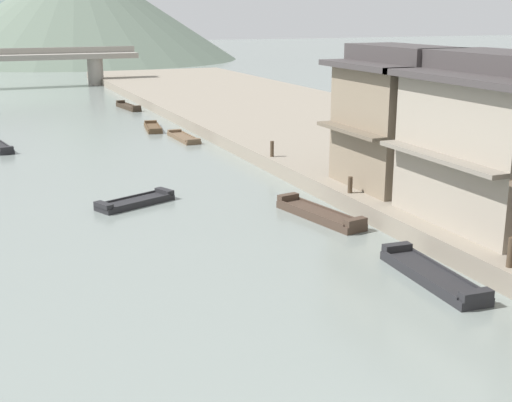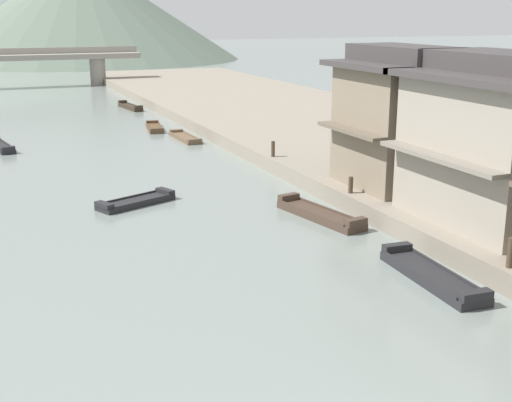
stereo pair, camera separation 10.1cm
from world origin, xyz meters
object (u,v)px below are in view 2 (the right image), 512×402
(boat_midriver_drifting, at_px, (185,138))
(boat_upstream_distant, at_px, (136,202))
(mooring_post_dock_mid, at_px, (351,185))
(boat_moored_nearest, at_px, (155,128))
(house_waterfront_second, at_px, (507,141))
(house_waterfront_tall, at_px, (400,118))
(boat_midriver_upstream, at_px, (1,146))
(mooring_post_dock_near, at_px, (510,253))
(mooring_post_dock_far, at_px, (273,149))
(stone_bridge, at_px, (31,62))
(boat_moored_second, at_px, (130,107))
(boat_moored_far, at_px, (432,276))
(boat_moored_third, at_px, (320,214))

(boat_midriver_drifting, relative_size, boat_upstream_distant, 1.16)
(boat_upstream_distant, height_order, mooring_post_dock_mid, mooring_post_dock_mid)
(boat_moored_nearest, relative_size, mooring_post_dock_mid, 5.76)
(house_waterfront_second, xyz_separation_m, house_waterfront_tall, (-0.53, 6.09, 0.02))
(boat_midriver_upstream, bearing_deg, boat_upstream_distant, -72.67)
(mooring_post_dock_near, bearing_deg, mooring_post_dock_far, 90.00)
(house_waterfront_tall, xyz_separation_m, stone_bridge, (-11.00, 57.24, -0.97))
(boat_moored_second, bearing_deg, mooring_post_dock_mid, -86.99)
(boat_midriver_upstream, distance_m, house_waterfront_second, 30.96)
(boat_moored_far, relative_size, mooring_post_dock_mid, 6.71)
(boat_moored_far, distance_m, mooring_post_dock_mid, 8.31)
(boat_moored_nearest, bearing_deg, boat_midriver_drifting, -79.03)
(mooring_post_dock_mid, relative_size, mooring_post_dock_far, 0.85)
(boat_midriver_upstream, bearing_deg, boat_moored_far, -67.58)
(boat_moored_nearest, distance_m, mooring_post_dock_mid, 24.05)
(house_waterfront_tall, bearing_deg, mooring_post_dock_mid, -168.07)
(boat_moored_far, distance_m, house_waterfront_tall, 10.34)
(boat_midriver_upstream, bearing_deg, mooring_post_dock_mid, -56.69)
(boat_midriver_upstream, bearing_deg, mooring_post_dock_near, -65.96)
(boat_moored_far, bearing_deg, mooring_post_dock_near, -43.10)
(boat_moored_third, xyz_separation_m, mooring_post_dock_near, (1.79, -8.99, 1.06))
(house_waterfront_tall, bearing_deg, boat_upstream_distant, 161.10)
(boat_moored_second, bearing_deg, boat_midriver_drifting, -89.44)
(boat_midriver_drifting, height_order, mooring_post_dock_mid, mooring_post_dock_mid)
(boat_moored_far, relative_size, boat_midriver_drifting, 1.09)
(boat_midriver_upstream, height_order, mooring_post_dock_mid, mooring_post_dock_mid)
(mooring_post_dock_far, bearing_deg, boat_midriver_drifting, 98.96)
(house_waterfront_tall, distance_m, mooring_post_dock_far, 8.60)
(mooring_post_dock_near, bearing_deg, boat_upstream_distant, 120.93)
(boat_midriver_drifting, bearing_deg, boat_moored_third, -90.21)
(boat_midriver_drifting, height_order, stone_bridge, stone_bridge)
(boat_midriver_upstream, height_order, stone_bridge, stone_bridge)
(mooring_post_dock_near, bearing_deg, boat_moored_nearest, 94.48)
(boat_midriver_upstream, height_order, boat_upstream_distant, boat_midriver_upstream)
(mooring_post_dock_mid, bearing_deg, mooring_post_dock_far, 90.00)
(boat_moored_third, xyz_separation_m, house_waterfront_second, (5.02, -4.89, 3.59))
(house_waterfront_tall, bearing_deg, boat_moored_second, 97.44)
(boat_midriver_upstream, bearing_deg, house_waterfront_second, -57.31)
(boat_moored_third, bearing_deg, boat_midriver_drifting, 89.79)
(house_waterfront_tall, bearing_deg, boat_moored_nearest, 102.88)
(boat_moored_nearest, height_order, house_waterfront_second, house_waterfront_second)
(boat_moored_third, bearing_deg, boat_moored_far, -88.88)
(house_waterfront_second, bearing_deg, boat_moored_third, 135.78)
(boat_moored_third, xyz_separation_m, boat_midriver_drifting, (0.07, 19.82, -0.06))
(boat_midriver_drifting, distance_m, stone_bridge, 39.28)
(house_waterfront_tall, distance_m, mooring_post_dock_mid, 3.84)
(boat_moored_third, relative_size, mooring_post_dock_mid, 6.84)
(boat_moored_nearest, bearing_deg, mooring_post_dock_far, -80.43)
(boat_moored_nearest, distance_m, stone_bridge, 34.50)
(boat_moored_second, distance_m, mooring_post_dock_near, 45.32)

